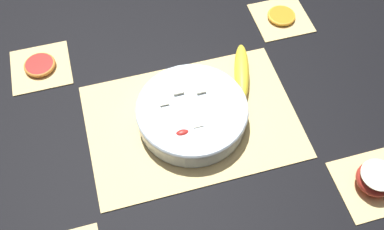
% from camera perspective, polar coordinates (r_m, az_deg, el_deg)
% --- Properties ---
extents(ground_plane, '(6.00, 6.00, 0.00)m').
position_cam_1_polar(ground_plane, '(1.09, -0.00, -0.82)').
color(ground_plane, black).
extents(bamboo_mat_center, '(0.50, 0.35, 0.01)m').
position_cam_1_polar(bamboo_mat_center, '(1.09, -0.00, -0.73)').
color(bamboo_mat_center, '#D6B775').
rests_on(bamboo_mat_center, ground_plane).
extents(coaster_mat_near_right, '(0.15, 0.15, 0.01)m').
position_cam_1_polar(coaster_mat_near_right, '(1.08, 21.82, -8.17)').
color(coaster_mat_near_right, '#D6B775').
rests_on(coaster_mat_near_right, ground_plane).
extents(coaster_mat_far_left, '(0.15, 0.15, 0.01)m').
position_cam_1_polar(coaster_mat_far_left, '(1.25, -18.66, 5.78)').
color(coaster_mat_far_left, '#D6B775').
rests_on(coaster_mat_far_left, ground_plane).
extents(coaster_mat_far_right, '(0.15, 0.15, 0.01)m').
position_cam_1_polar(coaster_mat_far_right, '(1.34, 11.23, 12.03)').
color(coaster_mat_far_right, '#D6B775').
rests_on(coaster_mat_far_right, ground_plane).
extents(fruit_salad_bowl, '(0.27, 0.27, 0.06)m').
position_cam_1_polar(fruit_salad_bowl, '(1.06, 0.03, 0.32)').
color(fruit_salad_bowl, silver).
rests_on(fruit_salad_bowl, bamboo_mat_center).
extents(whole_banana, '(0.09, 0.18, 0.04)m').
position_cam_1_polar(whole_banana, '(1.16, 6.33, 5.45)').
color(whole_banana, yellow).
rests_on(whole_banana, bamboo_mat_center).
extents(apple_half, '(0.08, 0.08, 0.05)m').
position_cam_1_polar(apple_half, '(1.06, 22.27, -7.53)').
color(apple_half, '#B72D23').
rests_on(apple_half, coaster_mat_near_right).
extents(orange_slice_whole, '(0.08, 0.08, 0.01)m').
position_cam_1_polar(orange_slice_whole, '(1.33, 11.29, 12.27)').
color(orange_slice_whole, orange).
rests_on(orange_slice_whole, coaster_mat_far_right).
extents(grapefruit_slice, '(0.08, 0.08, 0.01)m').
position_cam_1_polar(grapefruit_slice, '(1.25, -18.77, 6.04)').
color(grapefruit_slice, '#B2231E').
rests_on(grapefruit_slice, coaster_mat_far_left).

